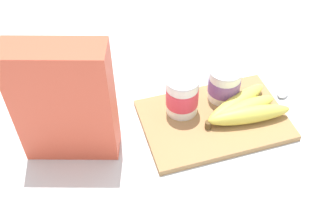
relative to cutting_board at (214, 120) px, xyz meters
The scene contains 7 objects.
ground_plane 0.01m from the cutting_board, ahead, with size 2.40×2.40×0.00m, color silver.
cutting_board is the anchor object (origin of this frame).
cereal_box 0.33m from the cutting_board, behind, with size 0.19×0.07×0.26m, color #D85138.
yogurt_cup_front 0.09m from the cutting_board, 144.01° to the left, with size 0.07×0.07×0.09m.
yogurt_cup_back 0.09m from the cutting_board, 52.60° to the left, with size 0.08×0.08×0.08m.
banana_bunch 0.07m from the cutting_board, 10.14° to the right, with size 0.19×0.12×0.04m.
spoon 0.22m from the cutting_board, 13.54° to the left, with size 0.11×0.10×0.01m.
Camera 1 is at (-0.28, -0.56, 0.66)m, focal length 43.36 mm.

